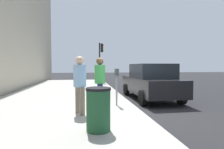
{
  "coord_description": "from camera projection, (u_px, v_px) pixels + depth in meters",
  "views": [
    {
      "loc": [
        -6.23,
        1.87,
        1.66
      ],
      "look_at": [
        1.29,
        0.75,
        1.3
      ],
      "focal_mm": 28.84,
      "sensor_mm": 36.0,
      "label": 1
    }
  ],
  "objects": [
    {
      "name": "trash_bin",
      "position": [
        98.0,
        109.0,
        4.18
      ],
      "size": [
        0.59,
        0.59,
        1.01
      ],
      "color": "#1E4C2D",
      "rests_on": "sidewalk_slab"
    },
    {
      "name": "ground_plane",
      "position": [
        138.0,
        112.0,
        6.51
      ],
      "size": [
        80.0,
        80.0,
        0.0
      ],
      "primitive_type": "plane",
      "color": "#232326",
      "rests_on": "ground"
    },
    {
      "name": "pedestrian_bystander",
      "position": [
        80.0,
        80.0,
        5.61
      ],
      "size": [
        0.51,
        0.4,
        1.82
      ],
      "rotation": [
        0.0,
        0.0,
        -1.16
      ],
      "color": "#726656",
      "rests_on": "sidewalk_slab"
    },
    {
      "name": "pedestrian_at_meter",
      "position": [
        100.0,
        78.0,
        6.67
      ],
      "size": [
        0.55,
        0.4,
        1.82
      ],
      "rotation": [
        0.0,
        0.0,
        -1.51
      ],
      "color": "#191E4C",
      "rests_on": "sidewalk_slab"
    },
    {
      "name": "sidewalk_slab",
      "position": [
        52.0,
        113.0,
        6.06
      ],
      "size": [
        28.0,
        6.0,
        0.15
      ],
      "primitive_type": "cube",
      "color": "#A8A59E",
      "rests_on": "ground_plane"
    },
    {
      "name": "traffic_signal",
      "position": [
        101.0,
        56.0,
        16.17
      ],
      "size": [
        0.24,
        0.44,
        3.6
      ],
      "color": "black",
      "rests_on": "sidewalk_slab"
    },
    {
      "name": "parked_sedan_near",
      "position": [
        150.0,
        81.0,
        8.97
      ],
      "size": [
        4.43,
        2.02,
        1.77
      ],
      "color": "black",
      "rests_on": "ground_plane"
    },
    {
      "name": "parking_meter",
      "position": [
        117.0,
        79.0,
        6.9
      ],
      "size": [
        0.36,
        0.12,
        1.41
      ],
      "color": "gray",
      "rests_on": "sidewalk_slab"
    }
  ]
}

